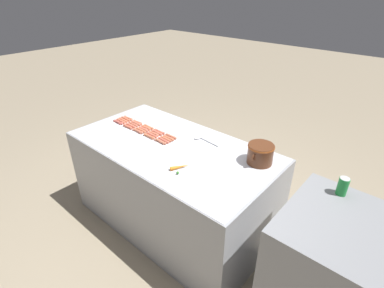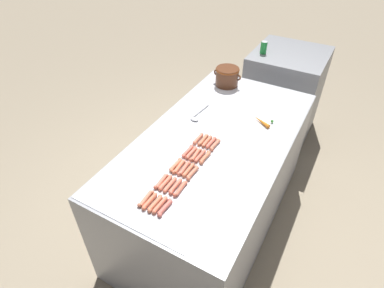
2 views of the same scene
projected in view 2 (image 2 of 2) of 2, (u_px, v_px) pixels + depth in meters
name	position (u px, v px, depth m)	size (l,w,h in m)	color
ground_plane	(212.00, 215.00, 2.87)	(20.00, 20.00, 0.00)	gray
griddle_counter	(214.00, 180.00, 2.58)	(1.02, 1.93, 0.92)	#9EA0A5
back_cabinet	(283.00, 95.00, 3.58)	(0.75, 0.79, 1.01)	gray
hot_dog_0	(146.00, 199.00, 1.81)	(0.03, 0.14, 0.03)	#CE7152
hot_dog_1	(161.00, 181.00, 1.92)	(0.03, 0.14, 0.03)	#D26A51
hot_dog_2	(176.00, 165.00, 2.03)	(0.03, 0.14, 0.03)	#CB6F4D
hot_dog_3	(188.00, 151.00, 2.14)	(0.03, 0.14, 0.03)	#D56451
hot_dog_4	(198.00, 139.00, 2.25)	(0.03, 0.14, 0.03)	#D27155
hot_dog_5	(149.00, 201.00, 1.80)	(0.03, 0.14, 0.03)	#D76E4C
hot_dog_6	(165.00, 183.00, 1.91)	(0.03, 0.14, 0.03)	#D06D52
hot_dog_7	(179.00, 167.00, 2.02)	(0.03, 0.14, 0.03)	#D5704F
hot_dog_8	(191.00, 153.00, 2.13)	(0.03, 0.14, 0.03)	#CB6952
hot_dog_9	(203.00, 140.00, 2.24)	(0.03, 0.14, 0.03)	#D1704E
hot_dog_10	(155.00, 203.00, 1.78)	(0.03, 0.14, 0.03)	#D7704F
hot_dog_11	(170.00, 185.00, 1.90)	(0.03, 0.14, 0.03)	#CF6E53
hot_dog_12	(184.00, 169.00, 2.01)	(0.03, 0.14, 0.03)	#D06C55
hot_dog_13	(196.00, 155.00, 2.11)	(0.03, 0.14, 0.03)	#D07053
hot_dog_14	(207.00, 141.00, 2.23)	(0.03, 0.14, 0.03)	#CB6D4D
hot_dog_15	(160.00, 205.00, 1.78)	(0.03, 0.14, 0.03)	#D26C4F
hot_dog_16	(176.00, 187.00, 1.89)	(0.03, 0.14, 0.03)	#D66C53
hot_dog_17	(189.00, 170.00, 2.00)	(0.03, 0.14, 0.03)	#C96E4C
hot_dog_18	(200.00, 156.00, 2.10)	(0.03, 0.14, 0.03)	#CB654F
hot_dog_19	(211.00, 143.00, 2.21)	(0.03, 0.14, 0.03)	#CD6551
hot_dog_20	(165.00, 208.00, 1.76)	(0.03, 0.14, 0.03)	#D66456
hot_dog_21	(180.00, 189.00, 1.87)	(0.03, 0.14, 0.03)	#D8684E
hot_dog_22	(192.00, 173.00, 1.98)	(0.03, 0.14, 0.03)	#CD6F52
hot_dog_23	(205.00, 157.00, 2.09)	(0.03, 0.14, 0.03)	#CE6E4C
hot_dog_24	(215.00, 145.00, 2.20)	(0.03, 0.14, 0.03)	#CA7155
bean_pot	(227.00, 76.00, 2.84)	(0.27, 0.22, 0.17)	#562D19
serving_spoon	(197.00, 116.00, 2.48)	(0.08, 0.27, 0.02)	#B7B7BC
carrot	(262.00, 121.00, 2.41)	(0.17, 0.11, 0.03)	orange
soda_can	(264.00, 48.00, 3.20)	(0.07, 0.07, 0.13)	#1E8C38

